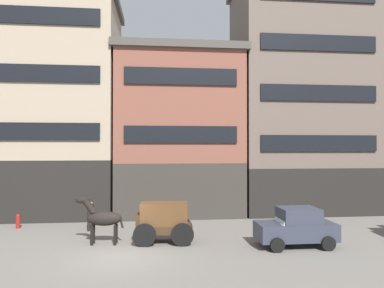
% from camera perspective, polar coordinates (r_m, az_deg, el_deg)
% --- Properties ---
extents(ground_plane, '(120.00, 120.00, 0.00)m').
position_cam_1_polar(ground_plane, '(15.87, -12.11, -17.80)').
color(ground_plane, slate).
extents(building_center_left, '(8.56, 6.59, 15.31)m').
position_cam_1_polar(building_center_left, '(26.21, -21.40, 5.95)').
color(building_center_left, black).
rests_on(building_center_left, ground_plane).
extents(building_center_right, '(9.24, 6.59, 11.74)m').
position_cam_1_polar(building_center_right, '(25.13, -2.29, 2.09)').
color(building_center_right, '#38332D').
rests_on(building_center_right, ground_plane).
extents(building_far_right, '(10.19, 6.59, 17.44)m').
position_cam_1_polar(building_far_right, '(27.61, 17.69, 7.81)').
color(building_far_right, black).
rests_on(building_far_right, ground_plane).
extents(cargo_wagon, '(2.97, 1.65, 1.98)m').
position_cam_1_polar(cargo_wagon, '(17.27, -4.89, -12.48)').
color(cargo_wagon, '#3D2819').
rests_on(cargo_wagon, ground_plane).
extents(draft_horse, '(2.35, 0.69, 2.30)m').
position_cam_1_polar(draft_horse, '(17.46, -14.83, -11.92)').
color(draft_horse, black).
rests_on(draft_horse, ground_plane).
extents(sedan_light, '(3.71, 1.87, 1.83)m').
position_cam_1_polar(sedan_light, '(17.36, 17.06, -13.18)').
color(sedan_light, '#333847').
rests_on(sedan_light, ground_plane).
extents(pedestrian_officer, '(0.48, 0.48, 1.79)m').
position_cam_1_polar(pedestrian_officer, '(20.38, -16.65, -11.12)').
color(pedestrian_officer, black).
rests_on(pedestrian_officer, ground_plane).
extents(fire_hydrant_curbside, '(0.24, 0.24, 0.83)m').
position_cam_1_polar(fire_hydrant_curbside, '(22.72, -27.17, -11.41)').
color(fire_hydrant_curbside, maroon).
rests_on(fire_hydrant_curbside, ground_plane).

